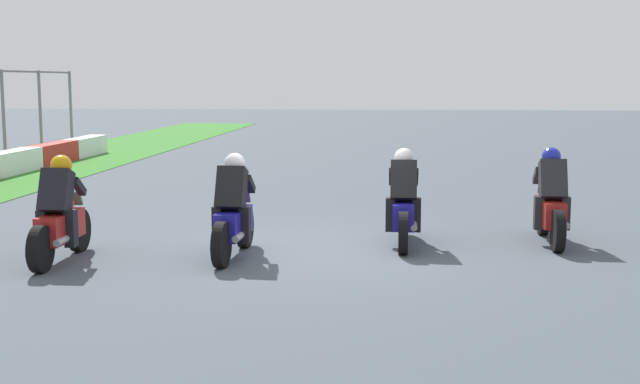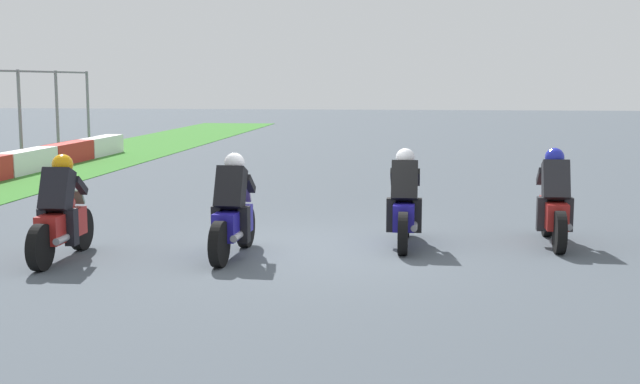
{
  "view_description": "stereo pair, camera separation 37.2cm",
  "coord_description": "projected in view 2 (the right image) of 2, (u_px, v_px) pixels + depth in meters",
  "views": [
    {
      "loc": [
        -12.25,
        -1.12,
        2.55
      ],
      "look_at": [
        -0.11,
        -0.02,
        0.9
      ],
      "focal_mm": 46.36,
      "sensor_mm": 36.0,
      "label": 1
    },
    {
      "loc": [
        -12.21,
        -1.49,
        2.55
      ],
      "look_at": [
        -0.11,
        -0.02,
        0.9
      ],
      "focal_mm": 46.36,
      "sensor_mm": 36.0,
      "label": 2
    }
  ],
  "objects": [
    {
      "name": "rider_lane_d",
      "position": [
        61.0,
        217.0,
        11.75
      ],
      "size": [
        2.04,
        0.54,
        1.51
      ],
      "rotation": [
        0.0,
        0.0,
        0.01
      ],
      "color": "black",
      "rests_on": "ground_plane"
    },
    {
      "name": "rider_lane_b",
      "position": [
        405.0,
        206.0,
        12.77
      ],
      "size": [
        2.04,
        0.54,
        1.51
      ],
      "rotation": [
        0.0,
        0.0,
        -0.01
      ],
      "color": "black",
      "rests_on": "ground_plane"
    },
    {
      "name": "ground_plane",
      "position": [
        320.0,
        250.0,
        12.53
      ],
      "size": [
        120.0,
        120.0,
        0.0
      ],
      "primitive_type": "plane",
      "color": "#454D56"
    },
    {
      "name": "rider_lane_c",
      "position": [
        233.0,
        214.0,
        11.97
      ],
      "size": [
        2.04,
        0.55,
        1.51
      ],
      "rotation": [
        0.0,
        0.0,
        -0.05
      ],
      "color": "black",
      "rests_on": "ground_plane"
    },
    {
      "name": "rider_lane_a",
      "position": [
        554.0,
        205.0,
        12.85
      ],
      "size": [
        2.04,
        0.54,
        1.51
      ],
      "rotation": [
        0.0,
        0.0,
        -0.02
      ],
      "color": "black",
      "rests_on": "ground_plane"
    }
  ]
}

